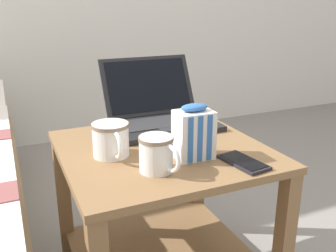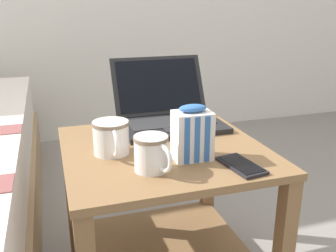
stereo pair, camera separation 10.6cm
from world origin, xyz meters
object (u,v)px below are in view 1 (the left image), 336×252
mug_front_right (111,138)px  laptop (160,112)px  snack_bag (194,133)px  cell_phone (243,162)px  mug_front_left (157,152)px

mug_front_right → laptop: bearing=41.8°
snack_bag → laptop: bearing=84.1°
cell_phone → laptop: bearing=99.6°
laptop → cell_phone: 0.42m
laptop → snack_bag: 0.32m
snack_bag → cell_phone: 0.15m
mug_front_left → mug_front_right: size_ratio=0.87×
mug_front_left → cell_phone: mug_front_left is taller
laptop → snack_bag: size_ratio=2.24×
laptop → cell_phone: bearing=-80.4°
mug_front_left → mug_front_right: (-0.08, 0.15, 0.00)m
laptop → snack_bag: laptop is taller
mug_front_left → cell_phone: bearing=-12.9°
cell_phone → mug_front_right: bearing=147.1°
laptop → mug_front_right: laptop is taller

